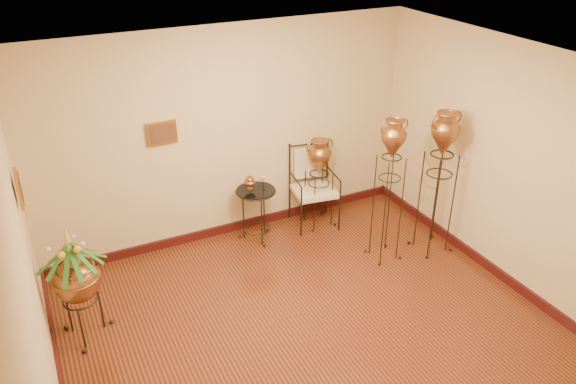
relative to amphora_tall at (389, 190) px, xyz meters
name	(u,v)px	position (x,y,z in m)	size (l,w,h in m)	color
ground	(322,344)	(-1.49, -1.06, -0.96)	(5.00, 5.00, 0.00)	brown
room_shell	(326,196)	(-1.49, -1.05, 0.77)	(5.02, 5.02, 2.81)	#D2BD87
amphora_tall	(389,190)	(0.00, 0.00, 0.00)	(0.48, 0.48, 1.88)	black
amphora_mid	(438,182)	(0.66, -0.11, 0.00)	(0.48, 0.48, 1.90)	black
amphora_short	(319,182)	(-0.35, 1.09, -0.32)	(0.39, 0.39, 1.29)	black
planter_urn	(75,276)	(-3.64, 0.15, -0.20)	(0.73, 0.73, 1.35)	black
armchair	(315,188)	(-0.41, 1.09, -0.39)	(0.72, 0.68, 1.13)	black
side_table	(256,214)	(-1.29, 1.09, -0.57)	(0.55, 0.55, 0.93)	black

